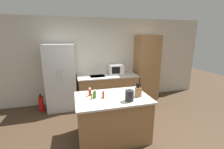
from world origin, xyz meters
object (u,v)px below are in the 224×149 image
at_px(fire_extinguisher, 41,104).
at_px(kettle, 129,96).
at_px(spice_bottle_amber_oil, 92,97).
at_px(knife_block, 138,92).
at_px(spice_bottle_tall_dark, 103,94).
at_px(microwave, 116,69).
at_px(refrigerator, 61,77).
at_px(spice_bottle_short_red, 90,92).
at_px(spice_bottle_orange_cap, 95,92).
at_px(spice_bottle_green_herb, 95,95).
at_px(spice_bottle_pale_salt, 103,95).
at_px(pantry_cabinet, 146,68).

bearing_deg(fire_extinguisher, kettle, -44.46).
relative_size(spice_bottle_amber_oil, fire_extinguisher, 0.21).
height_order(knife_block, spice_bottle_tall_dark, knife_block).
relative_size(spice_bottle_amber_oil, kettle, 0.47).
bearing_deg(kettle, microwave, 80.17).
xyz_separation_m(refrigerator, knife_block, (1.54, -1.79, 0.07)).
bearing_deg(kettle, spice_bottle_short_red, 146.34).
distance_m(spice_bottle_orange_cap, fire_extinguisher, 2.03).
bearing_deg(spice_bottle_tall_dark, spice_bottle_green_herb, -175.78).
xyz_separation_m(kettle, fire_extinguisher, (-1.88, 1.84, -0.76)).
bearing_deg(knife_block, spice_bottle_pale_salt, 172.45).
xyz_separation_m(refrigerator, microwave, (1.66, 0.15, 0.11)).
relative_size(knife_block, fire_extinguisher, 0.57).
xyz_separation_m(pantry_cabinet, spice_bottle_pale_salt, (-1.82, -1.76, -0.09)).
height_order(spice_bottle_pale_salt, kettle, kettle).
bearing_deg(microwave, refrigerator, -174.78).
bearing_deg(spice_bottle_short_red, pantry_cabinet, 37.25).
relative_size(spice_bottle_tall_dark, spice_bottle_amber_oil, 1.25).
bearing_deg(refrigerator, microwave, 5.22).
xyz_separation_m(pantry_cabinet, spice_bottle_short_red, (-2.05, -1.56, -0.08)).
relative_size(spice_bottle_short_red, fire_extinguisher, 0.32).
height_order(spice_bottle_pale_salt, spice_bottle_orange_cap, spice_bottle_pale_salt).
xyz_separation_m(spice_bottle_tall_dark, fire_extinguisher, (-1.45, 1.53, -0.73)).
height_order(refrigerator, spice_bottle_green_herb, refrigerator).
distance_m(refrigerator, pantry_cabinet, 2.69).
height_order(spice_bottle_short_red, spice_bottle_pale_salt, spice_bottle_short_red).
relative_size(spice_bottle_green_herb, fire_extinguisher, 0.28).
bearing_deg(microwave, spice_bottle_pale_salt, -113.36).
xyz_separation_m(spice_bottle_short_red, kettle, (0.67, -0.44, 0.03)).
bearing_deg(fire_extinguisher, knife_block, -38.62).
distance_m(pantry_cabinet, microwave, 1.03).
relative_size(microwave, spice_bottle_tall_dark, 3.27).
xyz_separation_m(knife_block, spice_bottle_short_red, (-0.91, 0.29, -0.03)).
xyz_separation_m(refrigerator, spice_bottle_short_red, (0.64, -1.49, 0.04)).
bearing_deg(spice_bottle_amber_oil, spice_bottle_tall_dark, 11.41).
xyz_separation_m(spice_bottle_orange_cap, fire_extinguisher, (-1.32, 1.38, -0.71)).
bearing_deg(refrigerator, fire_extinguisher, -170.53).
height_order(microwave, spice_bottle_green_herb, microwave).
bearing_deg(spice_bottle_green_herb, spice_bottle_tall_dark, 4.22).
distance_m(pantry_cabinet, spice_bottle_pale_salt, 2.54).
bearing_deg(spice_bottle_pale_salt, spice_bottle_short_red, 138.34).
distance_m(refrigerator, microwave, 1.67).
distance_m(refrigerator, kettle, 2.33).
xyz_separation_m(pantry_cabinet, spice_bottle_tall_dark, (-1.81, -1.69, -0.10)).
distance_m(spice_bottle_tall_dark, spice_bottle_orange_cap, 0.20).
bearing_deg(fire_extinguisher, spice_bottle_pale_salt, -48.05).
distance_m(microwave, spice_bottle_pale_salt, 2.02).
relative_size(refrigerator, spice_bottle_green_herb, 12.99).
height_order(spice_bottle_amber_oil, spice_bottle_green_herb, spice_bottle_green_herb).
height_order(spice_bottle_tall_dark, kettle, kettle).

